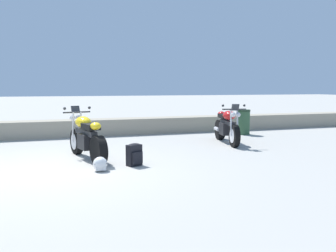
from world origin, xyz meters
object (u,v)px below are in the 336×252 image
(motorcycle_red_centre, at_px, (227,127))
(trash_bin, at_px, (243,122))
(rider_backpack, at_px, (134,154))
(motorcycle_yellow_near_left, at_px, (86,138))
(rider_helmet, at_px, (100,164))

(motorcycle_red_centre, bearing_deg, trash_bin, 46.67)
(trash_bin, bearing_deg, rider_backpack, -142.68)
(motorcycle_yellow_near_left, relative_size, rider_backpack, 4.33)
(trash_bin, bearing_deg, motorcycle_yellow_near_left, -155.39)
(rider_backpack, distance_m, trash_bin, 5.88)
(rider_backpack, distance_m, rider_helmet, 0.79)
(motorcycle_yellow_near_left, distance_m, rider_backpack, 1.37)
(motorcycle_yellow_near_left, relative_size, trash_bin, 2.37)
(rider_helmet, distance_m, trash_bin, 6.63)
(motorcycle_red_centre, height_order, trash_bin, motorcycle_red_centre)
(motorcycle_yellow_near_left, distance_m, trash_bin, 6.10)
(motorcycle_red_centre, xyz_separation_m, rider_backpack, (-3.22, -2.03, -0.24))
(motorcycle_red_centre, xyz_separation_m, trash_bin, (1.45, 1.53, -0.05))
(rider_helmet, xyz_separation_m, trash_bin, (5.41, 3.82, 0.30))
(motorcycle_yellow_near_left, height_order, motorcycle_red_centre, same)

